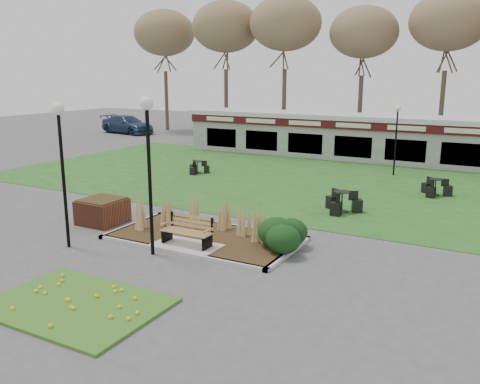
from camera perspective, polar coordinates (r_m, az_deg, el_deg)
The scene contains 18 objects.
ground at distance 16.45m, azimuth -6.27°, elevation -6.47°, with size 100.00×100.00×0.00m, color #515154.
lawn at distance 26.80m, azimuth 8.51°, elevation 1.21°, with size 34.00×16.00×0.02m, color #25551B.
flower_bed at distance 13.21m, azimuth -17.97°, elevation -11.84°, with size 4.20×3.00×0.16m.
planting_bed at distance 16.78m, azimuth -0.07°, elevation -4.67°, with size 6.75×3.40×1.27m.
park_bench at distance 16.46m, azimuth -5.83°, elevation -4.29°, with size 1.70×0.66×0.93m.
brick_planter at distance 19.75m, azimuth -15.18°, elevation -2.05°, with size 1.50×1.50×0.95m.
food_pavilion at distance 34.06m, azimuth 13.28°, elevation 6.05°, with size 24.60×3.40×2.90m.
tree_backdrop at distance 41.72m, azimuth 16.91°, elevation 16.58°, with size 47.24×5.24×10.36m.
lamp_post_near_left at distance 16.78m, azimuth -19.49°, elevation 5.15°, with size 0.39×0.39×4.64m.
lamp_post_near_right at distance 15.37m, azimuth -10.27°, elevation 5.61°, with size 0.40×0.40×4.86m.
lamp_post_mid_right at distance 28.88m, azimuth 17.20°, elevation 7.20°, with size 0.32×0.32×3.82m.
lamp_post_far_left at distance 36.48m, azimuth -10.57°, elevation 8.95°, with size 0.33×0.33×4.04m.
bistro_set_b at distance 28.68m, azimuth -4.76°, elevation 2.59°, with size 1.29×1.15×0.69m.
bistro_set_c at distance 20.99m, azimuth 11.35°, elevation -1.43°, with size 1.61×1.43×0.85m.
bistro_set_d at distance 25.02m, azimuth 21.06°, elevation 0.23°, with size 1.42×1.36×0.77m.
car_silver at distance 43.75m, azimuth -2.65°, elevation 6.88°, with size 1.64×4.08×1.39m, color #BBBCC1.
car_black at distance 44.43m, azimuth 2.51°, elevation 6.97°, with size 1.46×4.18×1.38m, color black.
car_blue at distance 48.94m, azimuth -12.53°, elevation 7.41°, with size 2.30×5.66×1.64m, color navy.
Camera 1 is at (8.94, -12.65, 5.53)m, focal length 38.00 mm.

